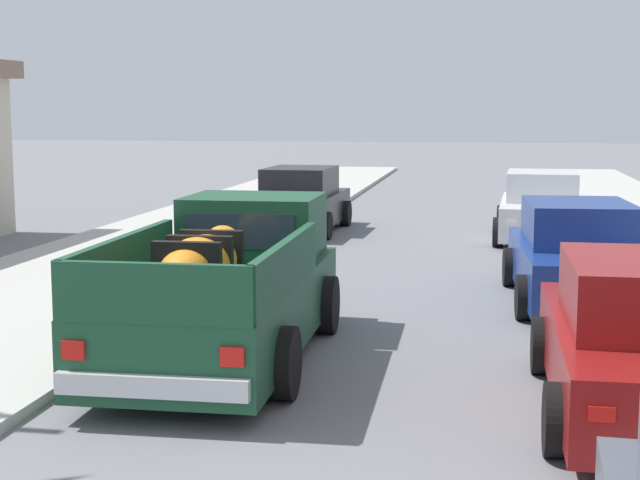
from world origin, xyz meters
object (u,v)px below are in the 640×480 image
at_px(pickup_truck, 227,289).
at_px(car_left_mid, 577,256).
at_px(car_right_near, 300,202).
at_px(car_right_mid, 541,208).

relative_size(pickup_truck, car_left_mid, 1.21).
height_order(car_right_near, car_left_mid, same).
distance_m(pickup_truck, car_right_mid, 11.87).
xyz_separation_m(pickup_truck, car_left_mid, (4.38, 4.02, -0.10)).
height_order(car_left_mid, car_right_mid, same).
bearing_deg(pickup_truck, car_right_near, 96.94).
height_order(pickup_truck, car_left_mid, pickup_truck).
height_order(pickup_truck, car_right_mid, pickup_truck).
xyz_separation_m(car_right_near, car_left_mid, (5.80, -7.62, 0.00)).
distance_m(car_right_near, car_left_mid, 9.58).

